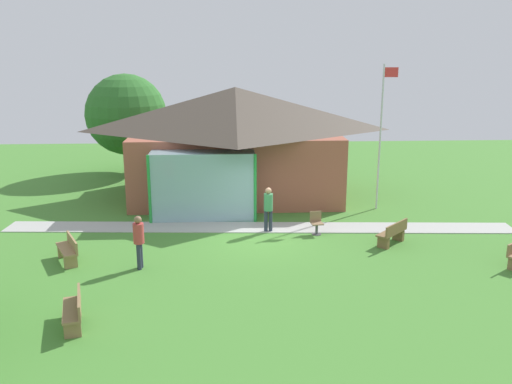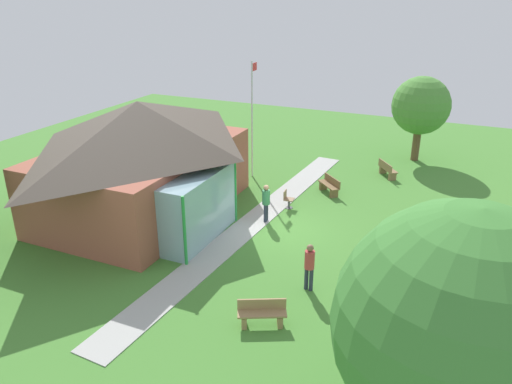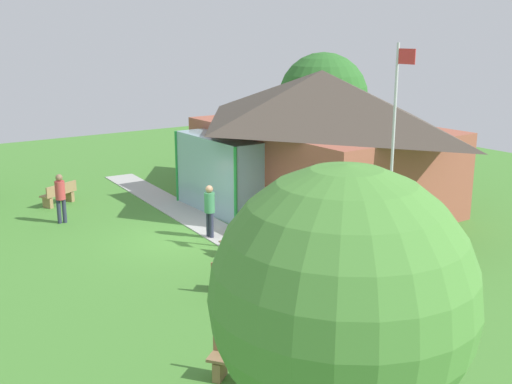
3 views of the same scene
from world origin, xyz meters
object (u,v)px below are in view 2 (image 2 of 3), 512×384
Objects in this scene: bench_lawn_far_right at (387,170)px; bench_front_left at (417,325)px; pavilion at (144,157)px; flagpole at (252,115)px; visitor_on_path at (266,200)px; tree_far_east at (421,106)px; patio_chair_lawn_spare at (288,200)px; visitor_strolling_lawn at (309,264)px; bench_mid_left at (262,314)px; tree_lawn_corner at (461,328)px; bench_mid_right at (330,186)px.

bench_front_left is at bearing -22.85° from bench_lawn_far_right.
flagpole is (6.19, -2.48, 0.74)m from pavilion.
visitor_on_path is 0.35× the size of tree_far_east.
visitor_strolling_lawn reaches higher than patio_chair_lawn_spare.
pavilion is at bearing 140.98° from tree_far_east.
bench_mid_left is at bearing -154.36° from flagpole.
flagpole is at bearing 37.19° from tree_lawn_corner.
pavilion is at bearing 168.13° from visitor_strolling_lawn.
flagpole reaches higher than bench_mid_right.
flagpole is at bearing -140.42° from patio_chair_lawn_spare.
bench_front_left is at bearing -136.02° from flagpole.
bench_mid_right is at bearing 147.06° from patio_chair_lawn_spare.
patio_chair_lawn_spare is at bearing 155.08° from tree_far_east.
bench_mid_right is at bearing -98.53° from flagpole.
bench_front_left is at bearing -172.30° from tree_far_east.
patio_chair_lawn_spare is at bearing -100.57° from bench_mid_left.
flagpole is 4.23× the size of bench_lawn_far_right.
bench_front_left is at bearing -130.45° from visitor_on_path.
tree_far_east is at bearing -122.73° from bench_mid_left.
pavilion is 7.04× the size of bench_lawn_far_right.
tree_lawn_corner is (-9.53, -8.11, 2.52)m from visitor_on_path.
pavilion is 5.77m from visitor_on_path.
tree_lawn_corner reaches higher than tree_far_east.
visitor_on_path is (-7.88, 3.85, 0.62)m from bench_lawn_far_right.
tree_far_east is at bearing -69.50° from bench_mid_right.
pavilion reaches higher than visitor_on_path.
bench_lawn_far_right is 1.70× the size of patio_chair_lawn_spare.
tree_lawn_corner is at bearing 88.89° from bench_front_left.
patio_chair_lawn_spare is at bearing 124.35° from visitor_strolling_lawn.
pavilion is 9.51m from visitor_strolling_lawn.
bench_mid_right is 4.67m from visitor_on_path.
patio_chair_lawn_spare is at bearing -66.57° from bench_lawn_far_right.
bench_lawn_far_right is 8.79m from visitor_on_path.
visitor_strolling_lawn is 0.29× the size of tree_lawn_corner.
tree_lawn_corner is (-8.34, -13.51, 0.88)m from pavilion.
visitor_on_path is 0.29× the size of tree_lawn_corner.
bench_mid_right is at bearing 109.35° from visitor_strolling_lawn.
bench_mid_right is 8.34m from tree_far_east.
visitor_strolling_lawn is (-9.34, -6.34, -2.38)m from flagpole.
bench_lawn_far_right is 0.84× the size of visitor_strolling_lawn.
tree_lawn_corner is at bearing -40.19° from visitor_strolling_lawn.
visitor_strolling_lawn is 1.00× the size of visitor_on_path.
bench_mid_left is 0.31× the size of tree_far_east.
flagpole is 10.10m from tree_far_east.
patio_chair_lawn_spare is (-3.22, -3.27, -2.98)m from flagpole.
visitor_strolling_lawn is at bearing -145.01° from visitor_on_path.
flagpole reaches higher than visitor_strolling_lawn.
pavilion is 5.93× the size of visitor_strolling_lawn.
tree_lawn_corner is (-17.41, -4.26, 3.14)m from bench_lawn_far_right.
tree_far_east reaches higher than patio_chair_lawn_spare.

